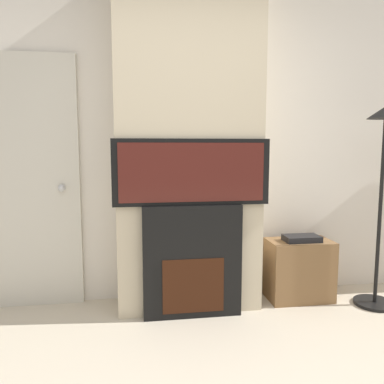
{
  "coord_description": "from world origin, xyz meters",
  "views": [
    {
      "loc": [
        -0.41,
        -1.2,
        1.31
      ],
      "look_at": [
        0.0,
        1.58,
        0.98
      ],
      "focal_mm": 35.0,
      "sensor_mm": 36.0,
      "label": 1
    }
  ],
  "objects_px": {
    "fireplace": "(192,261)",
    "media_stand": "(299,269)",
    "floor_lamp": "(383,169)",
    "television": "(192,172)"
  },
  "relations": [
    {
      "from": "floor_lamp",
      "to": "media_stand",
      "type": "xyz_separation_m",
      "value": [
        -0.58,
        0.21,
        -0.87
      ]
    },
    {
      "from": "fireplace",
      "to": "media_stand",
      "type": "bearing_deg",
      "value": 10.45
    },
    {
      "from": "fireplace",
      "to": "media_stand",
      "type": "distance_m",
      "value": 0.99
    },
    {
      "from": "television",
      "to": "media_stand",
      "type": "xyz_separation_m",
      "value": [
        0.96,
        0.18,
        -0.86
      ]
    },
    {
      "from": "television",
      "to": "fireplace",
      "type": "bearing_deg",
      "value": 90.0
    },
    {
      "from": "media_stand",
      "to": "television",
      "type": "bearing_deg",
      "value": -169.44
    },
    {
      "from": "fireplace",
      "to": "media_stand",
      "type": "relative_size",
      "value": 1.54
    },
    {
      "from": "fireplace",
      "to": "television",
      "type": "xyz_separation_m",
      "value": [
        0.0,
        -0.0,
        0.69
      ]
    },
    {
      "from": "fireplace",
      "to": "floor_lamp",
      "type": "height_order",
      "value": "floor_lamp"
    },
    {
      "from": "fireplace",
      "to": "media_stand",
      "type": "xyz_separation_m",
      "value": [
        0.96,
        0.18,
        -0.17
      ]
    }
  ]
}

